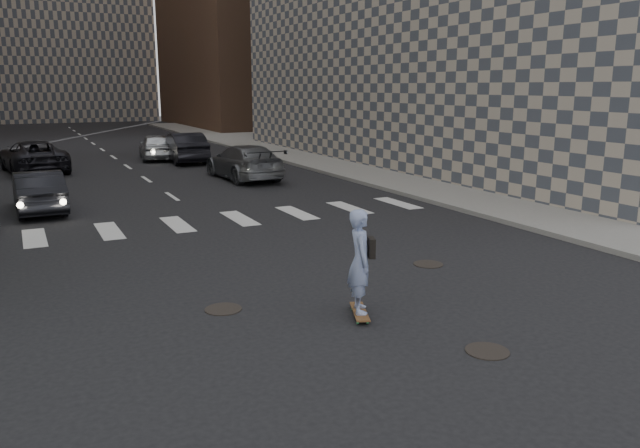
% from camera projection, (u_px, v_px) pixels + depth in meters
% --- Properties ---
extents(ground, '(160.00, 160.00, 0.00)m').
position_uv_depth(ground, '(346.00, 313.00, 11.61)').
color(ground, black).
rests_on(ground, ground).
extents(sidewalk_right, '(13.00, 80.00, 0.15)m').
position_uv_depth(sidewalk_right, '(403.00, 159.00, 35.36)').
color(sidewalk_right, gray).
rests_on(sidewalk_right, ground).
extents(manhole_a, '(0.70, 0.70, 0.02)m').
position_uv_depth(manhole_a, '(487.00, 351.00, 9.93)').
color(manhole_a, black).
rests_on(manhole_a, ground).
extents(manhole_b, '(0.70, 0.70, 0.02)m').
position_uv_depth(manhole_b, '(223.00, 309.00, 11.80)').
color(manhole_b, black).
rests_on(manhole_b, ground).
extents(manhole_c, '(0.70, 0.70, 0.02)m').
position_uv_depth(manhole_c, '(428.00, 264.00, 14.78)').
color(manhole_c, black).
rests_on(manhole_c, ground).
extents(skateboarder, '(0.68, 1.03, 2.01)m').
position_uv_depth(skateboarder, '(361.00, 261.00, 11.22)').
color(skateboarder, brown).
rests_on(skateboarder, ground).
extents(traffic_car_a, '(1.61, 4.27, 1.39)m').
position_uv_depth(traffic_car_a, '(39.00, 191.00, 20.84)').
color(traffic_car_a, black).
rests_on(traffic_car_a, ground).
extents(traffic_car_b, '(2.40, 5.45, 1.56)m').
position_uv_depth(traffic_car_b, '(244.00, 162.00, 28.18)').
color(traffic_car_b, '#595C61').
rests_on(traffic_car_b, ground).
extents(traffic_car_c, '(3.27, 5.82, 1.54)m').
position_uv_depth(traffic_car_c, '(33.00, 156.00, 30.54)').
color(traffic_car_c, black).
rests_on(traffic_car_c, ground).
extents(traffic_car_d, '(2.32, 4.58, 1.49)m').
position_uv_depth(traffic_car_d, '(156.00, 146.00, 35.78)').
color(traffic_car_d, silver).
rests_on(traffic_car_d, ground).
extents(traffic_car_e, '(1.92, 5.04, 1.64)m').
position_uv_depth(traffic_car_e, '(184.00, 147.00, 34.43)').
color(traffic_car_e, black).
rests_on(traffic_car_e, ground).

